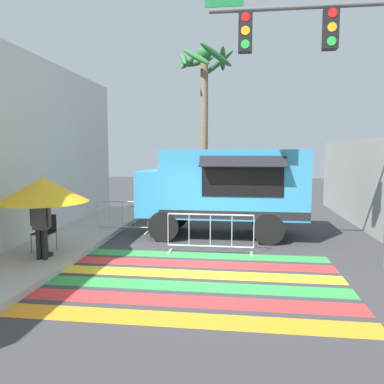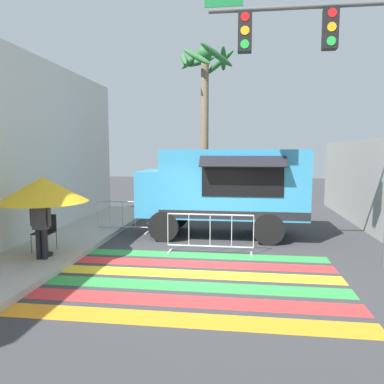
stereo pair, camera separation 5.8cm
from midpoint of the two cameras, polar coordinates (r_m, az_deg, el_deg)
name	(u,v)px [view 2 (the right image)]	position (r m, az deg, el deg)	size (l,w,h in m)	color
ground_plane	(199,265)	(9.23, 1.30, -11.05)	(60.00, 60.00, 0.00)	#38383A
crosswalk_painted	(194,280)	(8.21, 0.45, -13.26)	(6.40, 4.36, 0.01)	orange
food_truck	(221,185)	(12.03, 4.61, 1.01)	(5.22, 2.65, 2.79)	#338CBF
traffic_signal_pole	(333,70)	(9.51, 20.85, 17.04)	(4.41, 0.29, 6.37)	#515456
patio_umbrella	(43,190)	(9.82, -21.63, 0.33)	(2.17, 2.17, 1.96)	black
folding_chair	(46,229)	(10.55, -21.27, -5.25)	(0.47, 0.47, 0.93)	#4C4C51
vendor_person	(41,223)	(9.65, -21.91, -4.45)	(0.53, 0.21, 1.56)	black
barricade_front	(210,234)	(10.10, 2.94, -6.35)	(2.33, 0.44, 1.08)	#B7BABF
barricade_side	(123,217)	(12.84, -10.41, -3.79)	(1.79, 0.44, 1.08)	#B7BABF
palm_tree	(205,94)	(15.85, 2.05, 14.67)	(2.40, 2.53, 6.97)	#7A664C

